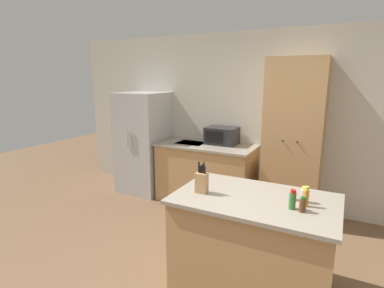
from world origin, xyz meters
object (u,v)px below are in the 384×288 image
at_px(microwave, 222,136).
at_px(spice_bottle_short_red, 293,195).
at_px(refrigerator, 144,142).
at_px(pantry_cabinet, 293,141).
at_px(spice_bottle_tall_dark, 303,205).
at_px(spice_bottle_pale_salt, 292,200).
at_px(fire_extinguisher, 126,171).
at_px(knife_block, 202,182).
at_px(spice_bottle_amber_oil, 304,195).
at_px(spice_bottle_green_herb, 306,197).

bearing_deg(microwave, spice_bottle_short_red, -51.32).
xyz_separation_m(refrigerator, pantry_cabinet, (2.43, 0.10, 0.25)).
bearing_deg(pantry_cabinet, refrigerator, -177.69).
height_order(pantry_cabinet, spice_bottle_tall_dark, pantry_cabinet).
bearing_deg(spice_bottle_pale_salt, pantry_cabinet, 99.32).
bearing_deg(fire_extinguisher, spice_bottle_tall_dark, -28.66).
height_order(knife_block, spice_bottle_amber_oil, knife_block).
height_order(microwave, spice_bottle_tall_dark, microwave).
bearing_deg(spice_bottle_tall_dark, spice_bottle_pale_salt, 167.60).
bearing_deg(spice_bottle_green_herb, pantry_cabinet, 102.84).
distance_m(spice_bottle_tall_dark, fire_extinguisher, 3.86).
xyz_separation_m(spice_bottle_short_red, spice_bottle_green_herb, (0.11, -0.09, 0.04)).
bearing_deg(microwave, knife_block, -73.24).
relative_size(refrigerator, spice_bottle_short_red, 19.37).
distance_m(pantry_cabinet, microwave, 1.07).
bearing_deg(spice_bottle_short_red, microwave, 128.68).
distance_m(spice_bottle_tall_dark, spice_bottle_amber_oil, 0.20).
bearing_deg(spice_bottle_tall_dark, knife_block, -179.65).
distance_m(microwave, spice_bottle_amber_oil, 2.21).
relative_size(spice_bottle_short_red, spice_bottle_amber_oil, 0.63).
bearing_deg(microwave, spice_bottle_tall_dark, -52.53).
distance_m(refrigerator, spice_bottle_amber_oil, 3.18).
bearing_deg(spice_bottle_amber_oil, microwave, 130.29).
height_order(pantry_cabinet, microwave, pantry_cabinet).
relative_size(pantry_cabinet, fire_extinguisher, 4.30).
distance_m(refrigerator, spice_bottle_tall_dark, 3.29).
distance_m(refrigerator, spice_bottle_pale_salt, 3.21).
relative_size(refrigerator, spice_bottle_pale_salt, 10.40).
distance_m(microwave, spice_bottle_short_red, 2.15).
relative_size(spice_bottle_tall_dark, spice_bottle_amber_oil, 0.92).
bearing_deg(fire_extinguisher, spice_bottle_amber_oil, -26.05).
height_order(knife_block, spice_bottle_green_herb, knife_block).
bearing_deg(spice_bottle_green_herb, spice_bottle_tall_dark, -94.93).
bearing_deg(spice_bottle_green_herb, spice_bottle_amber_oil, 108.11).
height_order(knife_block, spice_bottle_pale_salt, knife_block).
relative_size(spice_bottle_tall_dark, spice_bottle_green_herb, 0.74).
bearing_deg(spice_bottle_short_red, refrigerator, 150.89).
distance_m(refrigerator, spice_bottle_short_red, 3.10).
bearing_deg(refrigerator, pantry_cabinet, 2.31).
bearing_deg(refrigerator, spice_bottle_short_red, -29.11).
bearing_deg(spice_bottle_pale_salt, spice_bottle_tall_dark, -12.40).
xyz_separation_m(refrigerator, knife_block, (1.93, -1.72, 0.16)).
bearing_deg(spice_bottle_amber_oil, fire_extinguisher, 153.95).
relative_size(refrigerator, spice_bottle_amber_oil, 12.27).
bearing_deg(refrigerator, knife_block, -41.67).
height_order(spice_bottle_tall_dark, fire_extinguisher, spice_bottle_tall_dark).
xyz_separation_m(spice_bottle_green_herb, spice_bottle_pale_salt, (-0.09, -0.10, -0.00)).
height_order(refrigerator, spice_bottle_tall_dark, refrigerator).
bearing_deg(spice_bottle_tall_dark, pantry_cabinet, 101.72).
xyz_separation_m(spice_bottle_tall_dark, fire_extinguisher, (-3.33, 1.82, -0.74)).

